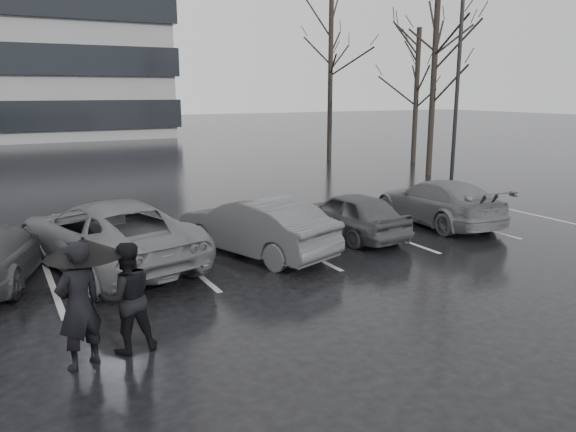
% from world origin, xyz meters
% --- Properties ---
extents(ground, '(160.00, 160.00, 0.00)m').
position_xyz_m(ground, '(0.00, 0.00, 0.00)').
color(ground, black).
rests_on(ground, ground).
extents(car_main, '(1.73, 3.69, 1.22)m').
position_xyz_m(car_main, '(2.39, 2.32, 0.61)').
color(car_main, black).
rests_on(car_main, ground).
extents(car_west_a, '(2.77, 4.41, 1.37)m').
position_xyz_m(car_west_a, '(-0.49, 2.04, 0.69)').
color(car_west_a, '#2C2C2F').
rests_on(car_west_a, ground).
extents(car_west_b, '(3.64, 5.75, 1.48)m').
position_xyz_m(car_west_b, '(-3.74, 2.76, 0.74)').
color(car_west_b, '#464648').
rests_on(car_west_b, ground).
extents(car_east, '(2.07, 4.54, 1.29)m').
position_xyz_m(car_east, '(5.50, 2.42, 0.64)').
color(car_east, '#464648').
rests_on(car_east, ground).
extents(pedestrian_left, '(0.79, 0.67, 1.82)m').
position_xyz_m(pedestrian_left, '(-4.98, -1.86, 0.91)').
color(pedestrian_left, black).
rests_on(pedestrian_left, ground).
extents(pedestrian_right, '(0.83, 0.65, 1.67)m').
position_xyz_m(pedestrian_right, '(-4.28, -1.67, 0.84)').
color(pedestrian_right, black).
rests_on(pedestrian_right, ground).
extents(umbrella, '(1.07, 1.07, 1.81)m').
position_xyz_m(umbrella, '(-4.82, -1.59, 1.64)').
color(umbrella, black).
rests_on(umbrella, ground).
extents(lamp_post, '(0.46, 0.46, 8.37)m').
position_xyz_m(lamp_post, '(9.96, 6.45, 3.83)').
color(lamp_post, gray).
rests_on(lamp_post, ground).
extents(stall_stripes, '(19.72, 5.00, 0.00)m').
position_xyz_m(stall_stripes, '(-0.80, 2.50, 0.00)').
color(stall_stripes, '#A9A9AB').
rests_on(stall_stripes, ground).
extents(tree_east, '(0.26, 0.26, 8.00)m').
position_xyz_m(tree_east, '(12.00, 10.00, 4.00)').
color(tree_east, black).
rests_on(tree_east, ground).
extents(tree_ne, '(0.26, 0.26, 7.00)m').
position_xyz_m(tree_ne, '(14.50, 14.00, 3.50)').
color(tree_ne, black).
rests_on(tree_ne, ground).
extents(tree_north, '(0.26, 0.26, 8.50)m').
position_xyz_m(tree_north, '(11.00, 17.00, 4.25)').
color(tree_north, black).
rests_on(tree_north, ground).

